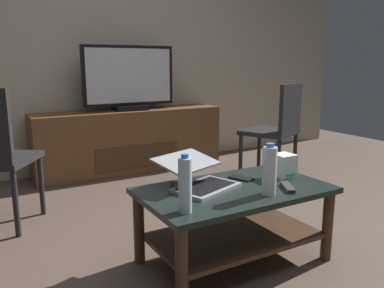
{
  "coord_description": "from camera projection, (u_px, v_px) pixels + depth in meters",
  "views": [
    {
      "loc": [
        -1.24,
        -1.61,
        1.09
      ],
      "look_at": [
        -0.01,
        0.51,
        0.58
      ],
      "focal_mm": 36.44,
      "sensor_mm": 36.0,
      "label": 1
    }
  ],
  "objects": [
    {
      "name": "television",
      "position": [
        129.0,
        80.0,
        3.83
      ],
      "size": [
        0.93,
        0.2,
        0.63
      ],
      "color": "black",
      "rests_on": "media_cabinet"
    },
    {
      "name": "dining_chair",
      "position": [
        277.0,
        126.0,
        3.59
      ],
      "size": [
        0.58,
        0.58,
        0.91
      ],
      "color": "black",
      "rests_on": "ground"
    },
    {
      "name": "router_box",
      "position": [
        284.0,
        165.0,
        2.3
      ],
      "size": [
        0.11,
        0.12,
        0.14
      ],
      "color": "white",
      "rests_on": "coffee_table"
    },
    {
      "name": "tv_remote",
      "position": [
        288.0,
        187.0,
        2.08
      ],
      "size": [
        0.11,
        0.16,
        0.02
      ],
      "primitive_type": "cube",
      "rotation": [
        0.0,
        0.0,
        -0.5
      ],
      "color": "#2D2D30",
      "rests_on": "coffee_table"
    },
    {
      "name": "cell_phone",
      "position": [
        241.0,
        178.0,
        2.27
      ],
      "size": [
        0.11,
        0.16,
        0.01
      ],
      "primitive_type": "cube",
      "rotation": [
        0.0,
        0.0,
        0.35
      ],
      "color": "black",
      "rests_on": "coffee_table"
    },
    {
      "name": "water_bottle_far",
      "position": [
        185.0,
        185.0,
        1.74
      ],
      "size": [
        0.06,
        0.06,
        0.27
      ],
      "color": "silver",
      "rests_on": "coffee_table"
    },
    {
      "name": "laptop",
      "position": [
        198.0,
        177.0,
        2.11
      ],
      "size": [
        0.45,
        0.46,
        0.16
      ],
      "color": "gray",
      "rests_on": "coffee_table"
    },
    {
      "name": "water_bottle_near",
      "position": [
        269.0,
        170.0,
        1.98
      ],
      "size": [
        0.07,
        0.07,
        0.27
      ],
      "color": "silver",
      "rests_on": "coffee_table"
    },
    {
      "name": "ground_plane",
      "position": [
        239.0,
        260.0,
        2.2
      ],
      "size": [
        7.68,
        7.68,
        0.0
      ],
      "primitive_type": "plane",
      "color": "#4C3D33"
    },
    {
      "name": "back_wall",
      "position": [
        101.0,
        32.0,
        3.94
      ],
      "size": [
        6.4,
        0.12,
        2.8
      ],
      "primitive_type": "cube",
      "color": "#B2A38C",
      "rests_on": "ground"
    },
    {
      "name": "media_cabinet",
      "position": [
        131.0,
        141.0,
        3.97
      ],
      "size": [
        1.91,
        0.41,
        0.63
      ],
      "color": "brown",
      "rests_on": "ground"
    },
    {
      "name": "coffee_table",
      "position": [
        234.0,
        211.0,
        2.13
      ],
      "size": [
        1.02,
        0.59,
        0.43
      ],
      "color": "black",
      "rests_on": "ground"
    }
  ]
}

